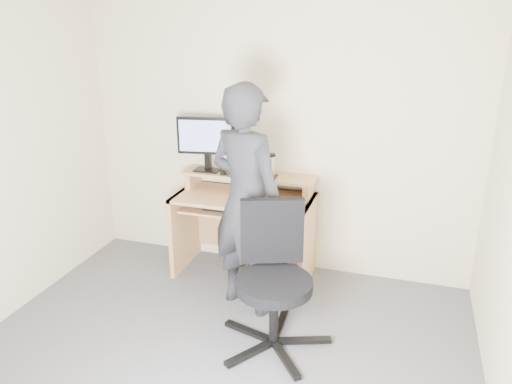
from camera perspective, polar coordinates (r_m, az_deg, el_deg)
The scene contains 13 objects.
ground at distance 3.47m, azimuth -6.18°, elevation -20.73°, with size 3.50×3.50×0.00m, color #58585E.
back_wall at distance 4.41m, azimuth 2.27°, elevation 6.64°, with size 3.50×0.02×2.50m, color beige.
desk at distance 4.48m, azimuth -1.06°, elevation -2.59°, with size 1.20×0.60×0.91m.
monitor at distance 4.44m, azimuth -5.73°, elevation 6.03°, with size 0.51×0.14×0.49m.
external_drive at distance 4.42m, azimuth -1.07°, elevation 3.46°, with size 0.07×0.13×0.20m, color black.
travel_mug at distance 4.35m, azimuth 1.74°, elevation 3.02°, with size 0.08×0.08×0.17m, color silver.
smartphone at distance 4.32m, azimuth 1.94°, elevation 1.77°, with size 0.07×0.13×0.01m, color black.
charger at distance 4.39m, azimuth -3.75°, elevation 2.19°, with size 0.04×0.04×0.04m, color black.
headphones at distance 4.53m, azimuth -1.94°, elevation 2.64°, with size 0.16×0.16×0.02m, color silver.
keyboard at distance 4.31m, azimuth -2.96°, elevation -1.80°, with size 0.46×0.18×0.03m, color black.
mouse at distance 4.17m, azimuth 1.12°, elevation -1.01°, with size 0.10×0.06×0.04m, color black.
office_chair at distance 3.50m, azimuth 1.99°, elevation -9.15°, with size 0.81×0.77×1.01m.
person at distance 3.80m, azimuth -1.10°, elevation -1.00°, with size 0.66×0.43×1.80m, color black.
Camera 1 is at (1.12, -2.40, 2.24)m, focal length 35.00 mm.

